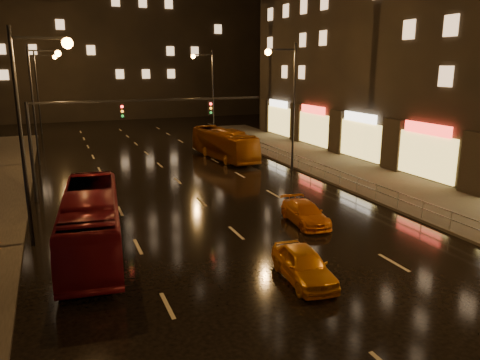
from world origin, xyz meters
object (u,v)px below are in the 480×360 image
at_px(taxi_near, 304,265).
at_px(taxi_far, 305,213).
at_px(bus_curb, 224,144).
at_px(bus_red, 91,222).

distance_m(taxi_near, taxi_far, 6.98).
xyz_separation_m(taxi_near, taxi_far, (3.50, 6.04, -0.10)).
height_order(taxi_near, taxi_far, taxi_near).
height_order(bus_curb, taxi_near, bus_curb).
bearing_deg(taxi_far, bus_red, -176.15).
relative_size(taxi_near, taxi_far, 0.99).
bearing_deg(bus_curb, taxi_far, -102.25).
distance_m(bus_curb, taxi_near, 25.28).
xyz_separation_m(bus_red, taxi_far, (11.00, -0.19, -0.86)).
xyz_separation_m(bus_red, taxi_near, (7.50, -6.23, -0.77)).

